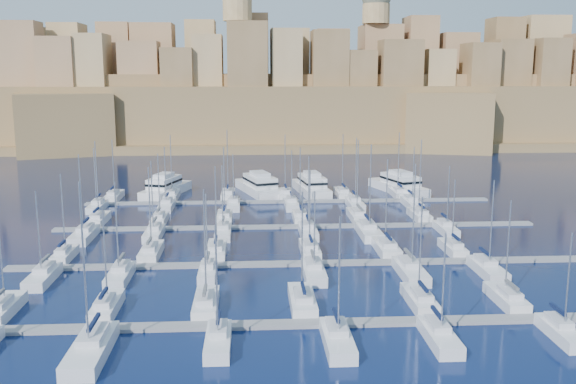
{
  "coord_description": "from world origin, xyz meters",
  "views": [
    {
      "loc": [
        -7.97,
        -98.98,
        26.95
      ],
      "look_at": [
        -1.82,
        6.0,
        7.14
      ],
      "focal_mm": 40.0,
      "sensor_mm": 36.0,
      "label": 1
    }
  ],
  "objects": [
    {
      "name": "sailboat_34",
      "position": [
        11.5,
        3.79,
        0.77
      ],
      "size": [
        3.21,
        10.68,
        15.65
      ],
      "color": "silver",
      "rests_on": "ground"
    },
    {
      "name": "pontoon_near",
      "position": [
        0.0,
        -34.0,
        0.2
      ],
      "size": [
        84.0,
        2.0,
        0.4
      ],
      "primitive_type": "cube",
      "color": "slate",
      "rests_on": "ground"
    },
    {
      "name": "sailboat_33",
      "position": [
        1.47,
        4.52,
        0.74
      ],
      "size": [
        2.75,
        9.18,
        13.65
      ],
      "color": "silver",
      "rests_on": "ground"
    },
    {
      "name": "sailboat_14",
      "position": [
        -13.21,
        -6.45,
        0.74
      ],
      "size": [
        2.8,
        9.33,
        13.61
      ],
      "color": "silver",
      "rests_on": "ground"
    },
    {
      "name": "sailboat_22",
      "position": [
        13.18,
        -17.9,
        0.76
      ],
      "size": [
        3.01,
        10.04,
        15.56
      ],
      "color": "silver",
      "rests_on": "ground"
    },
    {
      "name": "fortified_city",
      "position": [
        -0.19,
        155.26,
        14.74
      ],
      "size": [
        460.0,
        108.95,
        59.52
      ],
      "color": "brown",
      "rests_on": "ground"
    },
    {
      "name": "sailboat_4",
      "position": [
        11.59,
        -28.73,
        0.73
      ],
      "size": [
        2.63,
        8.77,
        13.18
      ],
      "color": "silver",
      "rests_on": "ground"
    },
    {
      "name": "motor_yacht_d",
      "position": [
        25.54,
        42.38,
        1.73
      ],
      "size": [
        10.76,
        19.27,
        5.25
      ],
      "color": "silver",
      "rests_on": "ground"
    },
    {
      "name": "sailboat_9",
      "position": [
        0.45,
        -39.42,
        0.74
      ],
      "size": [
        2.72,
        9.07,
        13.72
      ],
      "color": "silver",
      "rests_on": "ground"
    },
    {
      "name": "sailboat_12",
      "position": [
        -35.2,
        -7.27,
        0.73
      ],
      "size": [
        2.3,
        7.66,
        12.83
      ],
      "color": "silver",
      "rests_on": "ground"
    },
    {
      "name": "sailboat_18",
      "position": [
        -35.13,
        -17.37,
        0.73
      ],
      "size": [
        2.69,
        8.97,
        12.44
      ],
      "color": "silver",
      "rests_on": "ground"
    },
    {
      "name": "sailboat_40",
      "position": [
        12.0,
        37.67,
        0.75
      ],
      "size": [
        2.87,
        9.58,
        13.91
      ],
      "color": "silver",
      "rests_on": "ground"
    },
    {
      "name": "motor_yacht_a",
      "position": [
        -26.94,
        41.78,
        1.73
      ],
      "size": [
        10.02,
        17.96,
        5.25
      ],
      "color": "silver",
      "rests_on": "ground"
    },
    {
      "name": "sailboat_31",
      "position": [
        -24.03,
        4.68,
        0.73
      ],
      "size": [
        2.66,
        8.85,
        13.11
      ],
      "color": "silver",
      "rests_on": "ground"
    },
    {
      "name": "sailboat_10",
      "position": [
        10.84,
        -39.18,
        0.72
      ],
      "size": [
        2.58,
        8.59,
        11.84
      ],
      "color": "silver",
      "rests_on": "ground"
    },
    {
      "name": "pontoon_far",
      "position": [
        0.0,
        32.0,
        0.2
      ],
      "size": [
        84.0,
        2.0,
        0.4
      ],
      "primitive_type": "cube",
      "color": "slate",
      "rests_on": "ground"
    },
    {
      "name": "sailboat_47",
      "position": [
        24.52,
        26.6,
        0.73
      ],
      "size": [
        2.71,
        9.04,
        12.48
      ],
      "color": "silver",
      "rests_on": "ground"
    },
    {
      "name": "sailboat_11",
      "position": [
        23.65,
        -38.86,
        0.71
      ],
      "size": [
        2.38,
        7.93,
        11.57
      ],
      "color": "silver",
      "rests_on": "ground"
    },
    {
      "name": "sailboat_35",
      "position": [
        24.99,
        5.01,
        0.72
      ],
      "size": [
        2.46,
        8.19,
        11.82
      ],
      "color": "silver",
      "rests_on": "ground"
    },
    {
      "name": "pontoon_mid_far",
      "position": [
        0.0,
        10.0,
        0.2
      ],
      "size": [
        84.0,
        2.0,
        0.4
      ],
      "primitive_type": "cube",
      "color": "slate",
      "rests_on": "ground"
    },
    {
      "name": "sailboat_38",
      "position": [
        -12.98,
        37.56,
        0.75
      ],
      "size": [
        2.8,
        9.35,
        15.02
      ],
      "color": "silver",
      "rests_on": "ground"
    },
    {
      "name": "sailboat_30",
      "position": [
        -35.25,
        4.19,
        0.75
      ],
      "size": [
        2.96,
        9.86,
        14.31
      ],
      "color": "silver",
      "rests_on": "ground"
    },
    {
      "name": "sailboat_28",
      "position": [
        11.6,
        15.58,
        0.75
      ],
      "size": [
        2.82,
        9.39,
        15.0
      ],
      "color": "silver",
      "rests_on": "ground"
    },
    {
      "name": "sailboat_29",
      "position": [
        23.2,
        15.4,
        0.75
      ],
      "size": [
        2.71,
        9.04,
        14.99
      ],
      "color": "silver",
      "rests_on": "ground"
    },
    {
      "name": "sailboat_16",
      "position": [
        12.35,
        -6.2,
        0.75
      ],
      "size": [
        2.95,
        9.85,
        14.45
      ],
      "color": "silver",
      "rests_on": "ground"
    },
    {
      "name": "sailboat_42",
      "position": [
        -38.34,
        26.78,
        0.73
      ],
      "size": [
        2.6,
        8.66,
        12.73
      ],
      "color": "silver",
      "rests_on": "ground"
    },
    {
      "name": "sailboat_36",
      "position": [
        -37.26,
        37.45,
        0.74
      ],
      "size": [
        2.74,
        9.13,
        13.03
      ],
      "color": "silver",
      "rests_on": "ground"
    },
    {
      "name": "motor_yacht_b",
      "position": [
        -6.13,
        42.68,
        1.73
      ],
      "size": [
        11.05,
        19.91,
        5.25
      ],
      "color": "silver",
      "rests_on": "ground"
    },
    {
      "name": "sailboat_0",
      "position": [
        -35.99,
        -28.78,
        0.73
      ],
      "size": [
        2.6,
        8.66,
        12.6
      ],
      "color": "silver",
      "rests_on": "ground"
    },
    {
      "name": "sailboat_8",
      "position": [
        -11.39,
        -39.03,
        0.73
      ],
      "size": [
        2.48,
        8.28,
        12.92
      ],
      "color": "silver",
      "rests_on": "ground"
    },
    {
      "name": "sailboat_15",
      "position": [
        0.73,
        -6.66,
        0.73
      ],
      "size": [
        2.67,
        8.91,
        12.99
      ],
      "color": "silver",
      "rests_on": "ground"
    },
    {
      "name": "motor_yacht_c",
      "position": [
        5.56,
        41.96,
        1.73
      ],
      "size": [
        7.67,
        18.17,
        5.25
      ],
      "color": "silver",
      "rests_on": "ground"
    },
    {
      "name": "sailboat_44",
      "position": [
        -11.49,
        26.94,
        0.71
      ],
      "size": [
        2.5,
        8.34,
        11.31
      ],
      "color": "silver",
      "rests_on": "ground"
    },
    {
      "name": "sailboat_39",
      "position": [
        -0.57,
        37.56,
        0.74
      ],
      "size": [
        2.81,
        9.35,
        13.9
      ],
      "color": "silver",
      "rests_on": "ground"
    },
    {
      "name": "sailboat_1",
      "position": [
        -24.49,
        -28.84,
        0.72
      ],
      "size": [
        2.56,
        8.53,
        12.34
      ],
      "color": "silver",
      "rests_on": "ground"
    },
    {
      "name": "sailboat_20",
      "position": [
        -13.85,
        -16.7,
        0.71
      ],
      "size": [
        2.28,
        7.6,
        11.68
      ],
      "color": "silver",
      "rests_on": "ground"
    },
    {
      "name": "sailboat_26",
      "position": [
        -12.85,
        15.48,
        0.74
      ],
      "size": [
        2.76,
        9.19,
        13.87
      ],
      "color": "silver",
      "rests_on": "ground"
    },
    {
      "name": "sailboat_46",
      "position": [
        12.89,
        26.4,
        0.75
      ],
      "size": [
        2.83,
        9.43,
        14.39
      ],
      "color": "silver",
      "rests_on": "ground"
    },
    {
      "name": "sailboat_25",
      "position": [
        -24.54,
        15.05,
        0.73
      ],
      "size": [
        2.49,
        8.31,
        12.84
      ],
      "color": "silver",
      "rests_on": "ground"
    },
    {
      "name": "sailboat_21",
      "position": [
        0.24,
        -17.48,
        0.73
      ],
      "size": [
        2.76,
        9.19,
        12.04
      ],
      "color": "silver",
      "rests_on": "ground"
    },
    {
      "name": "sailboat_23",
      "position": [
        23.81,
        -17.52,
        0.74
      ],
      "size": [
        2.78,
        9.28,
        13.25
      ],
      "color": "silver",
      "rests_on": "ground"
    },
    {
      "name": "ground",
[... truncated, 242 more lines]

